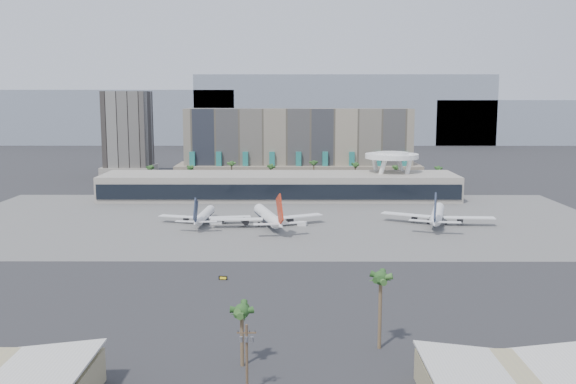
{
  "coord_description": "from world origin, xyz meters",
  "views": [
    {
      "loc": [
        5.14,
        -196.9,
        49.26
      ],
      "look_at": [
        4.42,
        40.0,
        13.61
      ],
      "focal_mm": 40.0,
      "sensor_mm": 36.0,
      "label": 1
    }
  ],
  "objects_px": {
    "utility_pole": "(247,353)",
    "airliner_right": "(437,215)",
    "airliner_left": "(204,216)",
    "service_vehicle_a": "(216,221)",
    "taxiway_sign": "(223,278)",
    "airliner_centre": "(268,216)",
    "service_vehicle_b": "(302,224)"
  },
  "relations": [
    {
      "from": "utility_pole",
      "to": "service_vehicle_b",
      "type": "xyz_separation_m",
      "value": [
        11.79,
        139.46,
        -6.27
      ]
    },
    {
      "from": "airliner_right",
      "to": "service_vehicle_b",
      "type": "xyz_separation_m",
      "value": [
        -52.08,
        -2.43,
        -3.02
      ]
    },
    {
      "from": "airliner_centre",
      "to": "service_vehicle_b",
      "type": "distance_m",
      "value": 13.34
    },
    {
      "from": "service_vehicle_b",
      "to": "taxiway_sign",
      "type": "xyz_separation_m",
      "value": [
        -22.73,
        -72.57,
        -0.34
      ]
    },
    {
      "from": "service_vehicle_b",
      "to": "airliner_right",
      "type": "bearing_deg",
      "value": 14.83
    },
    {
      "from": "airliner_left",
      "to": "airliner_right",
      "type": "xyz_separation_m",
      "value": [
        90.02,
        -1.27,
        0.64
      ]
    },
    {
      "from": "airliner_centre",
      "to": "taxiway_sign",
      "type": "xyz_separation_m",
      "value": [
        -9.82,
        -71.21,
        -3.41
      ]
    },
    {
      "from": "airliner_centre",
      "to": "taxiway_sign",
      "type": "height_order",
      "value": "airliner_centre"
    },
    {
      "from": "airliner_left",
      "to": "service_vehicle_a",
      "type": "relative_size",
      "value": 7.75
    },
    {
      "from": "utility_pole",
      "to": "service_vehicle_a",
      "type": "relative_size",
      "value": 2.49
    },
    {
      "from": "airliner_left",
      "to": "airliner_right",
      "type": "height_order",
      "value": "airliner_right"
    },
    {
      "from": "airliner_centre",
      "to": "airliner_right",
      "type": "height_order",
      "value": "airliner_centre"
    },
    {
      "from": "service_vehicle_a",
      "to": "service_vehicle_b",
      "type": "bearing_deg",
      "value": -12.74
    },
    {
      "from": "airliner_right",
      "to": "taxiway_sign",
      "type": "height_order",
      "value": "airliner_right"
    },
    {
      "from": "service_vehicle_b",
      "to": "taxiway_sign",
      "type": "relative_size",
      "value": 1.43
    },
    {
      "from": "airliner_right",
      "to": "service_vehicle_a",
      "type": "xyz_separation_m",
      "value": [
        -85.53,
        0.8,
        -2.71
      ]
    },
    {
      "from": "airliner_right",
      "to": "service_vehicle_a",
      "type": "relative_size",
      "value": 9.05
    },
    {
      "from": "airliner_left",
      "to": "service_vehicle_b",
      "type": "relative_size",
      "value": 11.02
    },
    {
      "from": "utility_pole",
      "to": "airliner_right",
      "type": "bearing_deg",
      "value": 65.76
    },
    {
      "from": "airliner_right",
      "to": "taxiway_sign",
      "type": "relative_size",
      "value": 18.33
    },
    {
      "from": "airliner_right",
      "to": "taxiway_sign",
      "type": "xyz_separation_m",
      "value": [
        -74.81,
        -75.0,
        -3.36
      ]
    },
    {
      "from": "airliner_centre",
      "to": "airliner_right",
      "type": "distance_m",
      "value": 65.11
    },
    {
      "from": "airliner_centre",
      "to": "taxiway_sign",
      "type": "relative_size",
      "value": 18.64
    },
    {
      "from": "taxiway_sign",
      "to": "airliner_centre",
      "type": "bearing_deg",
      "value": 89.4
    },
    {
      "from": "utility_pole",
      "to": "taxiway_sign",
      "type": "relative_size",
      "value": 5.04
    },
    {
      "from": "service_vehicle_a",
      "to": "airliner_centre",
      "type": "bearing_deg",
      "value": -19.83
    },
    {
      "from": "utility_pole",
      "to": "service_vehicle_a",
      "type": "distance_m",
      "value": 144.45
    },
    {
      "from": "airliner_left",
      "to": "service_vehicle_a",
      "type": "xyz_separation_m",
      "value": [
        4.5,
        -0.46,
        -2.07
      ]
    },
    {
      "from": "airliner_right",
      "to": "service_vehicle_a",
      "type": "height_order",
      "value": "airliner_right"
    },
    {
      "from": "service_vehicle_a",
      "to": "taxiway_sign",
      "type": "distance_m",
      "value": 76.56
    },
    {
      "from": "airliner_left",
      "to": "airliner_centre",
      "type": "relative_size",
      "value": 0.84
    },
    {
      "from": "airliner_centre",
      "to": "service_vehicle_b",
      "type": "height_order",
      "value": "airliner_centre"
    }
  ]
}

